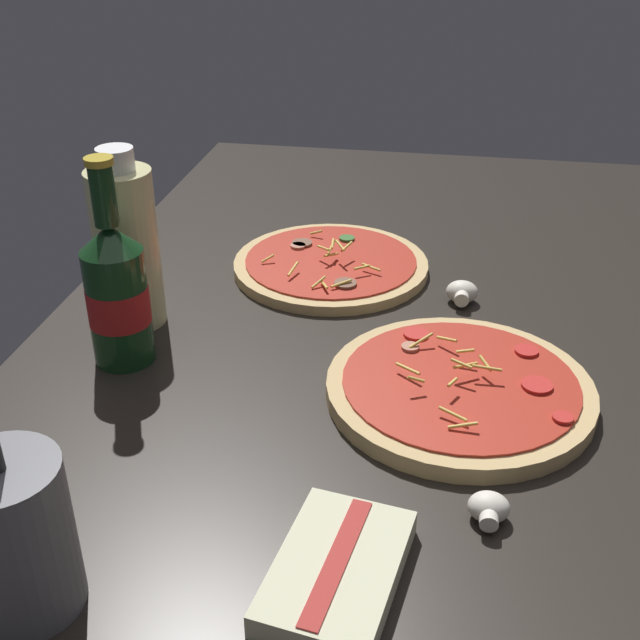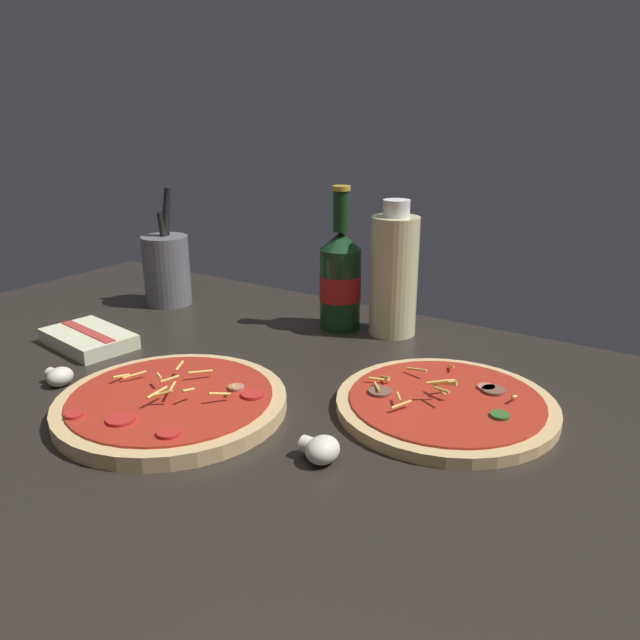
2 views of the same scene
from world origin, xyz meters
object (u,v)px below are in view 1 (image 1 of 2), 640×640
object	(u,v)px
pizza_near	(460,389)
beer_bottle	(117,292)
mushroom_left	(462,292)
pizza_far	(331,265)
dish_towel	(332,570)
utensil_crock	(14,535)
mushroom_right	(489,508)
oil_bottle	(126,246)

from	to	relation	value
pizza_near	beer_bottle	world-z (taller)	beer_bottle
beer_bottle	mushroom_left	world-z (taller)	beer_bottle
pizza_near	mushroom_left	world-z (taller)	pizza_near
mushroom_left	beer_bottle	bearing A→B (deg)	118.71
pizza_far	mushroom_left	bearing A→B (deg)	-109.70
pizza_near	beer_bottle	distance (cm)	40.94
pizza_far	dish_towel	bearing A→B (deg)	-170.46
pizza_near	mushroom_left	xyz separation A→B (cm)	(23.04, 0.30, 0.41)
pizza_near	dish_towel	xyz separation A→B (cm)	(-29.00, 9.73, 0.10)
pizza_far	mushroom_left	size ratio (longest dim) A/B	6.28
pizza_near	utensil_crock	world-z (taller)	utensil_crock
pizza_near	beer_bottle	size ratio (longest dim) A/B	1.19
pizza_near	utensil_crock	size ratio (longest dim) A/B	1.29
beer_bottle	mushroom_right	xyz separation A→B (cm)	(-20.57, -43.22, -7.76)
oil_bottle	pizza_near	bearing A→B (deg)	-103.84
beer_bottle	mushroom_right	size ratio (longest dim) A/B	6.25
pizza_far	beer_bottle	bearing A→B (deg)	144.51
mushroom_left	oil_bottle	bearing A→B (deg)	106.58
beer_bottle	utensil_crock	xyz separation A→B (cm)	(-36.56, -6.58, -1.86)
pizza_near	pizza_far	xyz separation A→B (cm)	(29.96, 19.64, -0.23)
mushroom_left	dish_towel	bearing A→B (deg)	169.73
pizza_far	utensil_crock	distance (cm)	67.07
dish_towel	utensil_crock	bearing A→B (deg)	104.90
oil_bottle	mushroom_right	size ratio (longest dim) A/B	5.77
mushroom_right	utensil_crock	size ratio (longest dim) A/B	0.17
pizza_near	utensil_crock	xyz separation A→B (cm)	(-35.34, 33.56, 6.13)
oil_bottle	mushroom_right	xyz separation A→B (cm)	(-29.82, -45.59, -9.37)
pizza_far	beer_bottle	distance (cm)	36.25
oil_bottle	mushroom_right	bearing A→B (deg)	-123.19
mushroom_left	mushroom_right	xyz separation A→B (cm)	(-42.39, -3.38, -0.18)
beer_bottle	utensil_crock	distance (cm)	37.19
mushroom_right	dish_towel	xyz separation A→B (cm)	(-9.65, 12.81, -0.13)
pizza_far	mushroom_left	world-z (taller)	pizza_far
beer_bottle	oil_bottle	world-z (taller)	beer_bottle
pizza_near	mushroom_right	world-z (taller)	pizza_near
pizza_far	oil_bottle	size ratio (longest dim) A/B	1.23
pizza_far	utensil_crock	size ratio (longest dim) A/B	1.23
oil_bottle	mushroom_right	distance (cm)	55.28
pizza_far	dish_towel	world-z (taller)	pizza_far
dish_towel	beer_bottle	bearing A→B (deg)	45.18
oil_bottle	utensil_crock	xyz separation A→B (cm)	(-45.81, -8.95, -3.47)
utensil_crock	beer_bottle	bearing A→B (deg)	10.20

